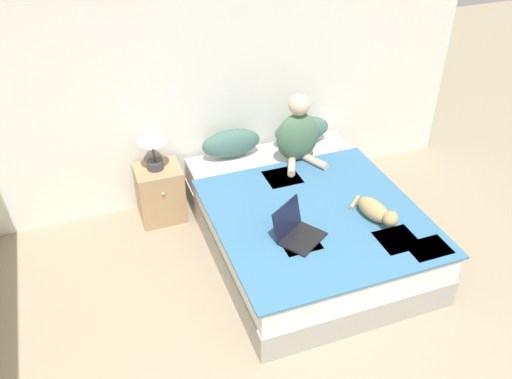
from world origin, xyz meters
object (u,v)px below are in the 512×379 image
(pillow_far, at_px, (302,130))
(laptop_open, at_px, (297,231))
(pillow_near, at_px, (231,143))
(person_sitting, at_px, (298,134))
(table_lamp, at_px, (152,137))
(bed, at_px, (305,225))
(nightstand, at_px, (160,193))
(cat_tabby, at_px, (377,211))

(pillow_far, xyz_separation_m, laptop_open, (-0.64, -1.35, -0.08))
(pillow_near, relative_size, person_sitting, 0.85)
(pillow_near, distance_m, pillow_far, 0.74)
(pillow_far, xyz_separation_m, table_lamp, (-1.48, -0.04, 0.23))
(bed, height_order, pillow_far, pillow_far)
(person_sitting, relative_size, nightstand, 1.21)
(bed, xyz_separation_m, table_lamp, (-1.12, 0.90, 0.62))
(laptop_open, bearing_deg, nightstand, 89.27)
(table_lamp, bearing_deg, nightstand, -36.37)
(person_sitting, height_order, cat_tabby, person_sitting)
(bed, relative_size, pillow_far, 3.76)
(pillow_near, distance_m, person_sitting, 0.65)
(cat_tabby, xyz_separation_m, table_lamp, (-1.53, 1.32, 0.28))
(nightstand, height_order, table_lamp, table_lamp)
(bed, xyz_separation_m, laptop_open, (-0.27, -0.41, 0.31))
(pillow_near, xyz_separation_m, laptop_open, (0.09, -1.35, -0.08))
(pillow_near, xyz_separation_m, person_sitting, (0.56, -0.28, 0.14))
(bed, relative_size, laptop_open, 4.72)
(cat_tabby, bearing_deg, person_sitting, 179.35)
(bed, distance_m, pillow_far, 1.08)
(cat_tabby, bearing_deg, laptop_open, -103.83)
(pillow_near, bearing_deg, laptop_open, -85.99)
(nightstand, xyz_separation_m, table_lamp, (-0.01, 0.01, 0.60))
(pillow_near, height_order, person_sitting, person_sitting)
(pillow_far, distance_m, laptop_open, 1.49)
(laptop_open, bearing_deg, bed, 22.51)
(pillow_far, distance_m, table_lamp, 1.50)
(person_sitting, bearing_deg, pillow_near, 153.26)
(laptop_open, distance_m, nightstand, 1.56)
(bed, xyz_separation_m, pillow_near, (-0.37, 0.94, 0.39))
(cat_tabby, xyz_separation_m, nightstand, (-1.52, 1.31, -0.32))
(bed, xyz_separation_m, person_sitting, (0.19, 0.66, 0.53))
(person_sitting, height_order, laptop_open, person_sitting)
(pillow_far, bearing_deg, person_sitting, -121.50)
(bed, relative_size, pillow_near, 3.76)
(nightstand, bearing_deg, bed, -38.78)
(pillow_far, bearing_deg, bed, -111.42)
(bed, bearing_deg, cat_tabby, -45.57)
(pillow_far, bearing_deg, table_lamp, -178.33)
(bed, relative_size, person_sitting, 3.21)
(cat_tabby, bearing_deg, nightstand, -143.06)
(bed, xyz_separation_m, pillow_far, (0.37, 0.94, 0.39))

